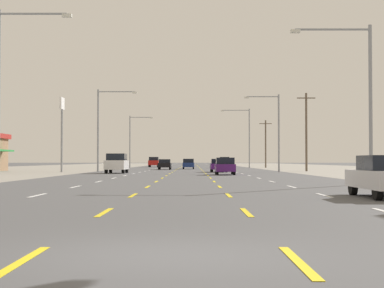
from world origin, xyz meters
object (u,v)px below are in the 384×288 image
at_px(streetlight_right_row_1, 273,127).
at_px(hatchback_inner_right_near, 223,166).
at_px(pole_sign_left_row_2, 60,118).
at_px(hatchback_center_turn_farther, 186,164).
at_px(suv_far_right_distant_a, 222,162).
at_px(streetlight_left_row_2, 130,138).
at_px(suv_far_left_farthest, 152,162).
at_px(suv_far_left_mid, 115,163).
at_px(sedan_inner_left_far, 163,164).
at_px(streetlight_left_row_1, 100,123).
at_px(streetlight_right_row_2, 244,133).
at_px(streetlight_left_row_0, 4,82).
at_px(sedan_inner_right_midfar, 217,165).
at_px(streetlight_right_row_0, 359,90).

bearing_deg(streetlight_right_row_1, hatchback_inner_right_near, -114.40).
bearing_deg(pole_sign_left_row_2, streetlight_right_row_1, 2.19).
xyz_separation_m(hatchback_center_turn_farther, streetlight_right_row_1, (9.85, -24.04, 4.30)).
relative_size(suv_far_right_distant_a, streetlight_left_row_2, 0.55).
xyz_separation_m(suv_far_left_farthest, streetlight_left_row_2, (-2.62, -17.14, 4.16)).
relative_size(suv_far_left_mid, pole_sign_left_row_2, 0.59).
bearing_deg(sedan_inner_left_far, hatchback_inner_right_near, -78.17).
distance_m(streetlight_left_row_1, streetlight_right_row_2, 40.94).
xyz_separation_m(suv_far_left_mid, streetlight_left_row_0, (-2.52, -29.41, 4.52)).
relative_size(hatchback_center_turn_farther, streetlight_right_row_1, 0.45).
distance_m(streetlight_left_row_1, streetlight_right_row_1, 19.39).
relative_size(sedan_inner_right_midfar, suv_far_left_farthest, 0.92).
distance_m(suv_far_right_distant_a, streetlight_right_row_0, 90.65).
xyz_separation_m(pole_sign_left_row_2, streetlight_left_row_2, (4.30, 37.02, -0.84)).
bearing_deg(sedan_inner_left_far, streetlight_right_row_0, -76.53).
relative_size(hatchback_inner_right_near, sedan_inner_right_midfar, 0.87).
height_order(sedan_inner_left_far, suv_far_right_distant_a, suv_far_right_distant_a).
relative_size(streetlight_right_row_1, streetlight_right_row_2, 0.86).
bearing_deg(streetlight_right_row_2, sedan_inner_right_midfar, -99.62).
height_order(suv_far_left_mid, suv_far_right_distant_a, same).
xyz_separation_m(suv_far_left_mid, streetlight_right_row_0, (16.86, -29.41, 4.11)).
bearing_deg(sedan_inner_right_midfar, streetlight_right_row_1, 7.46).
bearing_deg(streetlight_right_row_0, hatchback_center_turn_farther, 99.22).
distance_m(suv_far_right_distant_a, streetlight_left_row_2, 25.02).
bearing_deg(streetlight_right_row_1, suv_far_left_mid, -158.43).
bearing_deg(streetlight_left_row_2, sedan_inner_left_far, -70.38).
relative_size(suv_far_left_farthest, streetlight_right_row_1, 0.56).
bearing_deg(sedan_inner_left_far, pole_sign_left_row_2, -118.53).
height_order(hatchback_center_turn_farther, pole_sign_left_row_2, pole_sign_left_row_2).
relative_size(suv_far_left_farthest, pole_sign_left_row_2, 0.59).
bearing_deg(suv_far_right_distant_a, hatchback_center_turn_farther, -102.92).
distance_m(hatchback_inner_right_near, suv_far_left_farthest, 68.08).
relative_size(sedan_inner_right_midfar, streetlight_right_row_1, 0.52).
height_order(suv_far_right_distant_a, streetlight_right_row_0, streetlight_right_row_0).
height_order(hatchback_inner_right_near, suv_far_left_farthest, suv_far_left_farthest).
height_order(sedan_inner_left_far, streetlight_right_row_0, streetlight_right_row_0).
bearing_deg(streetlight_right_row_0, sedan_inner_right_midfar, 100.10).
distance_m(hatchback_inner_right_near, sedan_inner_left_far, 33.26).
bearing_deg(sedan_inner_right_midfar, hatchback_center_turn_farther, 97.96).
relative_size(suv_far_left_mid, sedan_inner_left_far, 1.09).
relative_size(pole_sign_left_row_2, streetlight_right_row_2, 0.82).
bearing_deg(streetlight_left_row_0, streetlight_left_row_1, 89.88).
xyz_separation_m(hatchback_inner_right_near, suv_far_left_mid, (-10.59, 7.32, 0.24)).
relative_size(sedan_inner_left_far, suv_far_right_distant_a, 0.92).
distance_m(suv_far_left_mid, pole_sign_left_row_2, 10.23).
bearing_deg(streetlight_right_row_1, streetlight_left_row_0, -118.32).
xyz_separation_m(suv_far_left_mid, pole_sign_left_row_2, (-6.80, 5.79, 4.99)).
bearing_deg(sedan_inner_right_midfar, suv_far_left_farthest, 100.93).
distance_m(sedan_inner_left_far, streetlight_left_row_1, 20.10).
xyz_separation_m(sedan_inner_left_far, suv_far_right_distant_a, (10.29, 35.87, 0.27)).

